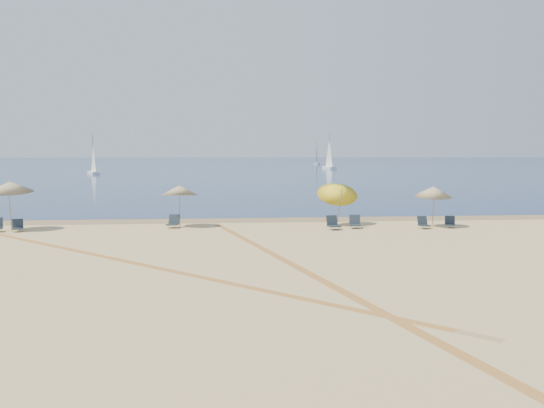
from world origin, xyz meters
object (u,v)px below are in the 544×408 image
at_px(umbrella_1, 10,187).
at_px(chair_3, 18,226).
at_px(chair_8, 450,223).
at_px(sailboat_1, 329,158).
at_px(umbrella_2, 179,190).
at_px(umbrella_3, 338,190).
at_px(chair_5, 333,223).
at_px(chair_4, 173,222).
at_px(sailboat_2, 317,158).
at_px(umbrella_4, 433,191).
at_px(sailboat_0, 93,162).
at_px(chair_6, 355,222).
at_px(chair_7, 423,223).

xyz_separation_m(umbrella_1, chair_3, (0.55, -0.72, -2.00)).
bearing_deg(chair_8, sailboat_1, 100.95).
bearing_deg(umbrella_2, umbrella_3, -1.53).
bearing_deg(chair_5, chair_4, 157.05).
height_order(chair_4, sailboat_2, sailboat_2).
relative_size(umbrella_3, chair_8, 3.70).
height_order(umbrella_4, chair_4, umbrella_4).
relative_size(chair_4, sailboat_0, 0.11).
xyz_separation_m(umbrella_4, chair_6, (-4.38, -0.17, -1.63)).
distance_m(chair_4, sailboat_1, 113.25).
bearing_deg(chair_7, umbrella_3, 149.19).
bearing_deg(chair_6, chair_5, -149.99).
xyz_separation_m(chair_7, chair_8, (1.53, 0.15, -0.01)).
distance_m(chair_6, chair_8, 5.18).
height_order(chair_6, chair_8, chair_6).
height_order(chair_4, chair_8, chair_4).
bearing_deg(umbrella_1, umbrella_2, 4.27).
xyz_separation_m(umbrella_3, chair_7, (4.30, -1.90, -1.68)).
xyz_separation_m(chair_5, chair_6, (1.29, 0.48, -0.01)).
distance_m(umbrella_4, chair_8, 1.91).
bearing_deg(chair_3, chair_4, -11.26).
xyz_separation_m(chair_3, sailboat_0, (-11.80, 80.97, 1.93)).
xyz_separation_m(umbrella_2, sailboat_0, (-20.01, 79.60, 0.21)).
bearing_deg(chair_7, sailboat_2, 75.39).
bearing_deg(umbrella_3, sailboat_0, 109.83).
height_order(chair_4, sailboat_0, sailboat_0).
bearing_deg(sailboat_0, sailboat_2, 31.80).
bearing_deg(chair_8, chair_3, -163.04).
xyz_separation_m(chair_5, sailboat_2, (26.01, 156.41, 1.93)).
distance_m(umbrella_4, sailboat_0, 87.84).
relative_size(umbrella_2, chair_7, 3.38).
bearing_deg(umbrella_4, umbrella_2, 173.98).
bearing_deg(chair_7, sailboat_0, 105.11).
distance_m(chair_4, chair_8, 15.01).
relative_size(umbrella_4, chair_6, 2.99).
xyz_separation_m(umbrella_3, chair_5, (-0.62, -1.88, -1.64)).
distance_m(umbrella_1, chair_5, 17.09).
relative_size(umbrella_4, chair_8, 3.08).
bearing_deg(sailboat_2, chair_7, -80.07).
distance_m(chair_4, chair_5, 8.63).
bearing_deg(umbrella_3, umbrella_1, -178.63).
relative_size(chair_3, sailboat_1, 0.09).
distance_m(chair_7, chair_8, 1.54).
distance_m(chair_3, sailboat_0, 81.85).
relative_size(chair_4, chair_5, 0.99).
bearing_deg(sailboat_1, chair_3, -118.55).
relative_size(chair_7, sailboat_1, 0.08).
relative_size(chair_4, chair_6, 1.07).
bearing_deg(chair_5, chair_3, 165.15).
height_order(umbrella_1, umbrella_3, umbrella_3).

